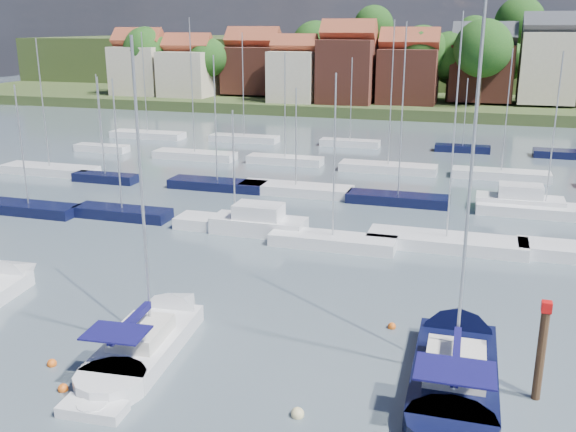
% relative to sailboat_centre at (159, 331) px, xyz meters
% --- Properties ---
extents(ground, '(260.00, 260.00, 0.00)m').
position_rel_sailboat_centre_xyz_m(ground, '(4.52, 37.14, -0.35)').
color(ground, '#46575F').
rests_on(ground, ground).
extents(sailboat_centre, '(4.02, 11.80, 15.74)m').
position_rel_sailboat_centre_xyz_m(sailboat_centre, '(0.00, 0.00, 0.00)').
color(sailboat_centre, silver).
rests_on(sailboat_centre, ground).
extents(sailboat_navy, '(3.75, 13.41, 18.41)m').
position_rel_sailboat_centre_xyz_m(sailboat_navy, '(14.19, 1.87, -0.01)').
color(sailboat_navy, black).
rests_on(sailboat_navy, ground).
extents(tender, '(2.72, 1.39, 0.57)m').
position_rel_sailboat_centre_xyz_m(tender, '(0.60, -6.68, -0.13)').
color(tender, silver).
rests_on(tender, ground).
extents(timber_piling, '(0.40, 0.40, 6.61)m').
position_rel_sailboat_centre_xyz_m(timber_piling, '(17.52, -0.38, 0.92)').
color(timber_piling, '#4C331E').
rests_on(timber_piling, ground).
extents(buoy_b, '(0.44, 0.44, 0.44)m').
position_rel_sailboat_centre_xyz_m(buoy_b, '(-1.59, -5.57, -0.35)').
color(buoy_b, '#D85914').
rests_on(buoy_b, ground).
extents(buoy_c, '(0.44, 0.44, 0.44)m').
position_rel_sailboat_centre_xyz_m(buoy_c, '(-3.35, -3.92, -0.35)').
color(buoy_c, '#D85914').
rests_on(buoy_c, ground).
extents(buoy_d, '(0.54, 0.54, 0.54)m').
position_rel_sailboat_centre_xyz_m(buoy_d, '(8.43, -4.46, -0.35)').
color(buoy_d, beige).
rests_on(buoy_d, ground).
extents(buoy_e, '(0.42, 0.42, 0.42)m').
position_rel_sailboat_centre_xyz_m(buoy_e, '(10.91, 4.33, -0.35)').
color(buoy_e, '#D85914').
rests_on(buoy_e, ground).
extents(marina_field, '(79.62, 41.41, 15.93)m').
position_rel_sailboat_centre_xyz_m(marina_field, '(6.42, 32.29, 0.08)').
color(marina_field, silver).
rests_on(marina_field, ground).
extents(far_shore_town, '(212.46, 90.00, 22.27)m').
position_rel_sailboat_centre_xyz_m(far_shore_town, '(6.74, 129.81, 4.25)').
color(far_shore_town, '#3B4824').
rests_on(far_shore_town, ground).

